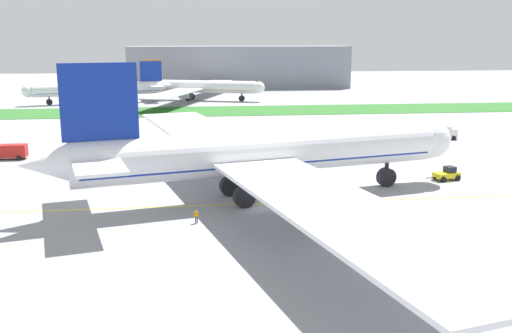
# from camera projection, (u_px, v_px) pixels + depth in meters

# --- Properties ---
(ground_plane) EXTENTS (600.00, 600.00, 0.00)m
(ground_plane) POSITION_uv_depth(u_px,v_px,m) (256.00, 208.00, 77.11)
(ground_plane) COLOR gray
(ground_plane) RESTS_ON ground
(apron_taxi_line) EXTENTS (280.00, 0.36, 0.01)m
(apron_taxi_line) POSITION_uv_depth(u_px,v_px,m) (255.00, 204.00, 78.80)
(apron_taxi_line) COLOR yellow
(apron_taxi_line) RESTS_ON ground
(grass_median_strip) EXTENTS (320.00, 24.00, 0.10)m
(grass_median_strip) POSITION_uv_depth(u_px,v_px,m) (217.00, 111.00, 176.97)
(grass_median_strip) COLOR #2D6628
(grass_median_strip) RESTS_ON ground
(airliner_foreground) EXTENTS (60.75, 98.57, 18.97)m
(airliner_foreground) POSITION_uv_depth(u_px,v_px,m) (258.00, 153.00, 79.90)
(airliner_foreground) COLOR white
(airliner_foreground) RESTS_ON ground
(pushback_tug) EXTENTS (5.83, 3.24, 2.14)m
(pushback_tug) POSITION_uv_depth(u_px,v_px,m) (447.00, 174.00, 91.90)
(pushback_tug) COLOR yellow
(pushback_tug) RESTS_ON ground
(ground_crew_wingwalker_port) EXTENTS (0.57, 0.34, 1.66)m
(ground_crew_wingwalker_port) POSITION_uv_depth(u_px,v_px,m) (196.00, 215.00, 70.59)
(ground_crew_wingwalker_port) COLOR black
(ground_crew_wingwalker_port) RESTS_ON ground
(service_truck_baggage_loader) EXTENTS (5.45, 4.23, 2.84)m
(service_truck_baggage_loader) POSITION_uv_depth(u_px,v_px,m) (446.00, 132.00, 128.95)
(service_truck_baggage_loader) COLOR white
(service_truck_baggage_loader) RESTS_ON ground
(service_truck_fuel_bowser) EXTENTS (6.23, 2.60, 2.72)m
(service_truck_fuel_bowser) POSITION_uv_depth(u_px,v_px,m) (10.00, 151.00, 107.36)
(service_truck_fuel_bowser) COLOR #B21E19
(service_truck_fuel_bowser) RESTS_ON ground
(service_truck_catering_van) EXTENTS (5.43, 2.83, 2.57)m
(service_truck_catering_van) POSITION_uv_depth(u_px,v_px,m) (230.00, 140.00, 118.93)
(service_truck_catering_van) COLOR black
(service_truck_catering_van) RESTS_ON ground
(parked_airliner_far_centre) EXTENTS (48.75, 80.30, 13.78)m
(parked_airliner_far_centre) POSITION_uv_depth(u_px,v_px,m) (102.00, 89.00, 197.62)
(parked_airliner_far_centre) COLOR white
(parked_airliner_far_centre) RESTS_ON ground
(parked_airliner_far_right) EXTENTS (46.62, 76.73, 13.96)m
(parked_airliner_far_right) POSITION_uv_depth(u_px,v_px,m) (196.00, 87.00, 206.31)
(parked_airliner_far_right) COLOR white
(parked_airliner_far_right) RESTS_ON ground
(terminal_building) EXTENTS (94.96, 20.00, 18.00)m
(terminal_building) POSITION_uv_depth(u_px,v_px,m) (239.00, 67.00, 255.88)
(terminal_building) COLOR gray
(terminal_building) RESTS_ON ground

